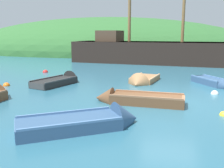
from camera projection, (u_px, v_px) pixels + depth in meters
name	position (u px, v px, depth m)	size (l,w,h in m)	color
ground_plane	(171.00, 101.00, 11.46)	(120.00, 120.00, 0.00)	#285B70
shore_hill	(107.00, 51.00, 42.78)	(48.28, 25.12, 10.83)	#2D602D
sailing_ship	(151.00, 55.00, 26.13)	(18.54, 6.42, 13.25)	black
rowboat_center	(142.00, 81.00, 15.76)	(1.96, 3.32, 1.23)	#9E7047
rowboat_far	(134.00, 100.00, 11.15)	(3.86, 1.40, 0.99)	brown
rowboat_portside	(215.00, 83.00, 14.95)	(2.22, 3.06, 0.89)	#335175
rowboat_outer_right	(61.00, 82.00, 15.49)	(2.33, 3.58, 1.15)	black
rowboat_near_dock	(90.00, 123.00, 8.29)	(3.97, 3.03, 1.23)	#335175
buoy_yellow	(224.00, 115.00, 9.53)	(0.31, 0.31, 0.31)	yellow
buoy_orange	(7.00, 86.00, 14.87)	(0.38, 0.38, 0.38)	orange
buoy_white	(215.00, 94.00, 12.87)	(0.36, 0.36, 0.36)	white
buoy_red	(45.00, 72.00, 19.96)	(0.41, 0.41, 0.41)	red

